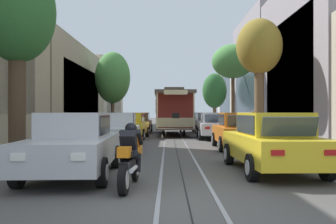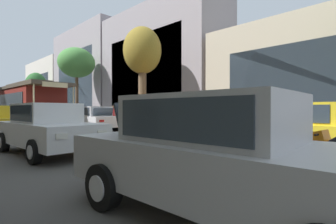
# 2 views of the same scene
# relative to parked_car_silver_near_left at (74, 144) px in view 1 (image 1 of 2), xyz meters

# --- Properties ---
(ground_plane) EXTENTS (160.00, 160.00, 0.00)m
(ground_plane) POSITION_rel_parked_car_silver_near_left_xyz_m (2.68, 16.64, -0.80)
(ground_plane) COLOR #4C4947
(trolley_track_rails) EXTENTS (1.14, 56.66, 0.01)m
(trolley_track_rails) POSITION_rel_parked_car_silver_near_left_xyz_m (2.68, 19.50, -0.79)
(trolley_track_rails) COLOR gray
(trolley_track_rails) RESTS_ON ground
(building_facade_left) EXTENTS (5.65, 48.36, 10.09)m
(building_facade_left) POSITION_rel_parked_car_silver_near_left_xyz_m (-6.91, 18.39, 3.40)
(building_facade_left) COLOR tan
(building_facade_left) RESTS_ON ground
(building_facade_right) EXTENTS (5.53, 48.36, 10.78)m
(building_facade_right) POSITION_rel_parked_car_silver_near_left_xyz_m (12.08, 20.94, 3.72)
(building_facade_right) COLOR #BCAD93
(building_facade_right) RESTS_ON ground
(parked_car_silver_near_left) EXTENTS (2.12, 4.41, 1.58)m
(parked_car_silver_near_left) POSITION_rel_parked_car_silver_near_left_xyz_m (0.00, 0.00, 0.00)
(parked_car_silver_near_left) COLOR #B7B7BC
(parked_car_silver_near_left) RESTS_ON ground
(parked_car_white_second_left) EXTENTS (2.13, 4.42, 1.58)m
(parked_car_white_second_left) POSITION_rel_parked_car_silver_near_left_xyz_m (0.14, 6.40, 0.00)
(parked_car_white_second_left) COLOR silver
(parked_car_white_second_left) RESTS_ON ground
(parked_car_yellow_mid_left) EXTENTS (2.13, 4.42, 1.58)m
(parked_car_yellow_mid_left) POSITION_rel_parked_car_silver_near_left_xyz_m (0.05, 13.05, 0.00)
(parked_car_yellow_mid_left) COLOR gold
(parked_car_yellow_mid_left) RESTS_ON ground
(parked_car_brown_fourth_left) EXTENTS (2.04, 4.38, 1.58)m
(parked_car_brown_fourth_left) POSITION_rel_parked_car_silver_near_left_xyz_m (0.07, 18.67, 0.00)
(parked_car_brown_fourth_left) COLOR brown
(parked_car_brown_fourth_left) RESTS_ON ground
(parked_car_yellow_near_right) EXTENTS (2.09, 4.40, 1.58)m
(parked_car_yellow_near_right) POSITION_rel_parked_car_silver_near_left_xyz_m (5.10, 0.66, 0.00)
(parked_car_yellow_near_right) COLOR gold
(parked_car_yellow_near_right) RESTS_ON ground
(parked_car_orange_second_right) EXTENTS (2.06, 4.39, 1.58)m
(parked_car_orange_second_right) POSITION_rel_parked_car_silver_near_left_xyz_m (5.38, 6.66, 0.00)
(parked_car_orange_second_right) COLOR orange
(parked_car_orange_second_right) RESTS_ON ground
(parked_car_white_mid_right) EXTENTS (2.09, 4.40, 1.58)m
(parked_car_white_mid_right) POSITION_rel_parked_car_silver_near_left_xyz_m (5.11, 12.69, 0.00)
(parked_car_white_mid_right) COLOR silver
(parked_car_white_mid_right) RESTS_ON ground
(parked_car_silver_fourth_right) EXTENTS (2.08, 4.39, 1.58)m
(parked_car_silver_fourth_right) POSITION_rel_parked_car_silver_near_left_xyz_m (5.34, 19.30, 0.00)
(parked_car_silver_fourth_right) COLOR #B7B7BC
(parked_car_silver_fourth_right) RESTS_ON ground
(parked_car_silver_fifth_right) EXTENTS (2.06, 4.38, 1.58)m
(parked_car_silver_fifth_right) POSITION_rel_parked_car_silver_near_left_xyz_m (5.22, 25.21, 0.00)
(parked_car_silver_fifth_right) COLOR #B7B7BC
(parked_car_silver_fifth_right) RESTS_ON ground
(street_tree_kerb_left_near) EXTENTS (2.29, 2.49, 6.29)m
(street_tree_kerb_left_near) POSITION_rel_parked_car_silver_near_left_xyz_m (-2.30, 2.07, 3.77)
(street_tree_kerb_left_near) COLOR #4C3826
(street_tree_kerb_left_near) RESTS_ON ground
(street_tree_kerb_left_second) EXTENTS (2.94, 2.76, 6.67)m
(street_tree_kerb_left_second) POSITION_rel_parked_car_silver_near_left_xyz_m (-2.31, 21.03, 3.70)
(street_tree_kerb_left_second) COLOR brown
(street_tree_kerb_left_second) RESTS_ON ground
(street_tree_kerb_right_second) EXTENTS (2.44, 2.41, 6.62)m
(street_tree_kerb_right_second) POSITION_rel_parked_car_silver_near_left_xyz_m (7.23, 10.31, 4.16)
(street_tree_kerb_right_second) COLOR brown
(street_tree_kerb_right_second) RESTS_ON ground
(street_tree_kerb_right_mid) EXTENTS (3.44, 2.97, 7.18)m
(street_tree_kerb_right_mid) POSITION_rel_parked_car_silver_near_left_xyz_m (7.65, 20.44, 4.94)
(street_tree_kerb_right_mid) COLOR brown
(street_tree_kerb_right_mid) RESTS_ON ground
(street_tree_kerb_right_fourth) EXTENTS (2.75, 2.47, 6.05)m
(street_tree_kerb_right_fourth) POSITION_rel_parked_car_silver_near_left_xyz_m (7.63, 31.79, 3.22)
(street_tree_kerb_right_fourth) COLOR brown
(street_tree_kerb_right_fourth) RESTS_ON ground
(cable_car_trolley) EXTENTS (2.77, 9.17, 3.28)m
(cable_car_trolley) POSITION_rel_parked_car_silver_near_left_xyz_m (2.69, 17.58, 0.86)
(cable_car_trolley) COLOR maroon
(cable_car_trolley) RESTS_ON ground
(motorcycle_with_rider) EXTENTS (0.57, 1.99, 1.37)m
(motorcycle_with_rider) POSITION_rel_parked_car_silver_near_left_xyz_m (1.53, -1.35, -0.15)
(motorcycle_with_rider) COLOR black
(motorcycle_with_rider) RESTS_ON ground
(pedestrian_on_left_pavement) EXTENTS (0.55, 0.42, 1.71)m
(pedestrian_on_left_pavement) POSITION_rel_parked_car_silver_near_left_xyz_m (8.02, 14.87, 0.17)
(pedestrian_on_left_pavement) COLOR slate
(pedestrian_on_left_pavement) RESTS_ON ground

